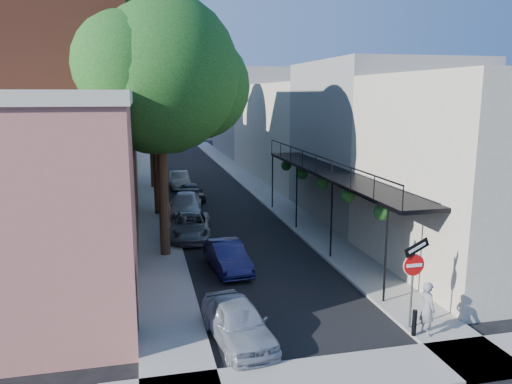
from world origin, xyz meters
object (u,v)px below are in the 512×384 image
oak_mid (161,96)px  parked_car_c (190,226)px  oak_near (169,78)px  parked_car_d (186,205)px  sign_post (414,269)px  parked_car_b (227,256)px  pedestrian (427,308)px  parked_car_f (179,180)px  parked_car_e (192,192)px  oak_far (156,79)px  bollard (414,323)px  parked_car_a (238,322)px

oak_mid → parked_car_c: oak_mid is taller
oak_near → parked_car_d: oak_near is taller
sign_post → parked_car_b: size_ratio=0.82×
oak_near → pedestrian: bearing=-55.3°
parked_car_b → parked_car_d: size_ratio=0.81×
parked_car_c → parked_car_f: size_ratio=1.15×
parked_car_c → parked_car_d: bearing=94.5°
parked_car_e → oak_far: bearing=104.2°
parked_car_b → pedestrian: size_ratio=2.23×
sign_post → parked_car_d: size_ratio=0.66×
sign_post → parked_car_d: (-5.36, 16.47, -1.38)m
oak_far → parked_car_f: (1.50, -0.69, -7.62)m
bollard → oak_mid: size_ratio=0.08×
parked_car_c → parked_car_b: bearing=-71.5°
parked_car_d → pedestrian: bearing=-64.6°
bollard → oak_mid: (-6.42, 17.73, 6.54)m
parked_car_e → sign_post: bearing=-82.8°
bollard → parked_car_a: 5.24m
oak_mid → parked_car_f: (1.56, 8.34, -6.42)m
parked_car_c → oak_near: bearing=-104.2°
oak_far → parked_car_f: bearing=-24.9°
oak_far → parked_car_e: bearing=-70.6°
oak_mid → oak_far: 9.12m
oak_near → parked_car_a: 11.42m
oak_mid → parked_car_e: (2.02, 3.49, -6.47)m
oak_near → parked_car_f: size_ratio=2.96×
oak_mid → parked_car_b: oak_mid is taller
parked_car_a → oak_near: bearing=90.3°
parked_car_e → pedestrian: pedestrian is taller
pedestrian → parked_car_c: bearing=21.9°
parked_car_a → parked_car_c: 11.16m
parked_car_f → parked_car_b: bearing=-90.2°
parked_car_a → parked_car_e: parked_car_a is taller
oak_far → pedestrian: (6.75, -26.77, -7.32)m
sign_post → parked_car_f: sign_post is taller
sign_post → parked_car_d: 17.38m
oak_near → parked_car_f: bearing=84.7°
parked_car_b → parked_car_f: 18.98m
oak_mid → parked_car_a: (1.28, -16.70, -6.42)m
bollard → parked_car_b: bearing=121.8°
oak_far → parked_car_c: oak_far is taller
oak_mid → parked_car_a: size_ratio=2.75×
oak_near → pedestrian: 13.76m
oak_mid → pedestrian: 19.96m
parked_car_b → parked_car_d: (-0.80, 9.84, 0.05)m
parked_car_b → parked_car_f: parked_car_f is taller
parked_car_e → oak_mid: bearing=-125.3°
bollard → parked_car_a: (-5.14, 1.02, 0.11)m
parked_car_b → parked_car_d: parked_car_d is taller
bollard → parked_car_e: parked_car_e is taller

